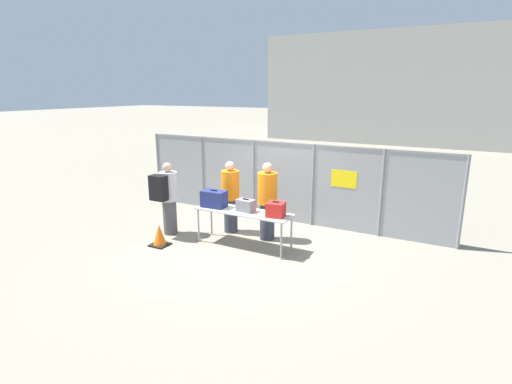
{
  "coord_description": "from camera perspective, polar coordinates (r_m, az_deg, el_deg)",
  "views": [
    {
      "loc": [
        4.07,
        -6.99,
        3.23
      ],
      "look_at": [
        0.01,
        0.48,
        1.05
      ],
      "focal_mm": 28.0,
      "sensor_mm": 36.0,
      "label": 1
    }
  ],
  "objects": [
    {
      "name": "fence_section",
      "position": [
        9.99,
        3.83,
        1.73
      ],
      "size": [
        8.18,
        0.07,
        2.0
      ],
      "color": "gray",
      "rests_on": "ground_plane"
    },
    {
      "name": "utility_trailer",
      "position": [
        11.51,
        17.52,
        -0.26
      ],
      "size": [
        4.0,
        2.15,
        0.78
      ],
      "color": "#B2B2B7",
      "rests_on": "ground_plane"
    },
    {
      "name": "security_worker_near",
      "position": [
        8.7,
        1.63,
        -1.2
      ],
      "size": [
        0.43,
        0.43,
        1.73
      ],
      "rotation": [
        0.0,
        0.0,
        3.14
      ],
      "color": "#383D4C",
      "rests_on": "ground_plane"
    },
    {
      "name": "security_worker_far",
      "position": [
        9.19,
        -3.67,
        -0.57
      ],
      "size": [
        0.41,
        0.41,
        1.67
      ],
      "rotation": [
        0.0,
        0.0,
        2.84
      ],
      "color": "#383D4C",
      "rests_on": "ground_plane"
    },
    {
      "name": "suitcase_navy",
      "position": [
        8.62,
        -6.01,
        -0.98
      ],
      "size": [
        0.54,
        0.35,
        0.38
      ],
      "color": "navy",
      "rests_on": "inspection_table"
    },
    {
      "name": "distant_hangar",
      "position": [
        29.8,
        20.2,
        13.68
      ],
      "size": [
        15.77,
        9.54,
        6.61
      ],
      "color": "#999993",
      "rests_on": "ground_plane"
    },
    {
      "name": "ground_plane",
      "position": [
        8.71,
        -1.59,
        -7.39
      ],
      "size": [
        120.0,
        120.0,
        0.0
      ],
      "primitive_type": "plane",
      "color": "gray"
    },
    {
      "name": "suitcase_red",
      "position": [
        7.95,
        2.85,
        -2.5
      ],
      "size": [
        0.39,
        0.38,
        0.31
      ],
      "color": "red",
      "rests_on": "inspection_table"
    },
    {
      "name": "traveler_hooded",
      "position": [
        9.2,
        -12.6,
        -0.53
      ],
      "size": [
        0.41,
        0.64,
        1.66
      ],
      "rotation": [
        0.0,
        0.0,
        0.16
      ],
      "color": "#4C4C51",
      "rests_on": "ground_plane"
    },
    {
      "name": "suitcase_grey",
      "position": [
        8.28,
        -1.48,
        -1.93
      ],
      "size": [
        0.39,
        0.27,
        0.27
      ],
      "color": "slate",
      "rests_on": "inspection_table"
    },
    {
      "name": "inspection_table",
      "position": [
        8.35,
        -1.81,
        -3.15
      ],
      "size": [
        2.1,
        0.61,
        0.78
      ],
      "color": "#B2B2AD",
      "rests_on": "ground_plane"
    },
    {
      "name": "traffic_cone",
      "position": [
        8.79,
        -13.62,
        -6.13
      ],
      "size": [
        0.37,
        0.37,
        0.46
      ],
      "color": "black",
      "rests_on": "ground_plane"
    }
  ]
}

